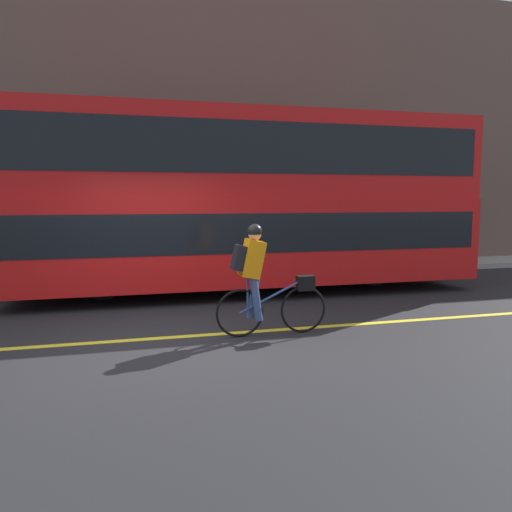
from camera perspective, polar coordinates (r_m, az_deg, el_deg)
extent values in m
plane|color=#232326|center=(7.39, -10.78, -9.37)|extent=(80.00, 80.00, 0.00)
cube|color=yellow|center=(7.46, -10.82, -9.19)|extent=(50.00, 0.14, 0.01)
cube|color=gray|center=(13.02, -12.64, -2.16)|extent=(60.00, 1.63, 0.14)
cube|color=brown|center=(13.98, -13.23, 14.77)|extent=(60.00, 0.30, 8.09)
cylinder|color=black|center=(11.90, 13.25, -1.07)|extent=(0.93, 0.30, 0.93)
cylinder|color=black|center=(10.52, -17.17, -2.18)|extent=(0.93, 0.30, 0.93)
cube|color=red|center=(10.74, -1.00, 1.95)|extent=(9.73, 2.48, 1.74)
cube|color=black|center=(10.73, -1.01, 3.06)|extent=(9.34, 2.50, 0.76)
cube|color=red|center=(10.74, -1.02, 11.25)|extent=(9.73, 2.38, 1.75)
cube|color=black|center=(10.75, -1.02, 11.72)|extent=(9.34, 2.40, 0.98)
torus|color=black|center=(7.58, 5.42, -6.09)|extent=(0.71, 0.04, 0.71)
torus|color=black|center=(7.31, -1.86, -6.55)|extent=(0.71, 0.04, 0.71)
cylinder|color=#2D4C8C|center=(7.38, 1.85, -4.60)|extent=(0.99, 0.03, 0.49)
cylinder|color=#2D4C8C|center=(7.28, -0.96, -4.49)|extent=(0.03, 0.03, 0.52)
cube|color=black|center=(7.52, 5.67, -3.08)|extent=(0.26, 0.16, 0.22)
cube|color=orange|center=(7.21, -0.45, -0.31)|extent=(0.37, 0.32, 0.58)
cube|color=black|center=(7.16, -2.00, -0.20)|extent=(0.21, 0.26, 0.38)
cylinder|color=#384C7A|center=(7.40, -0.32, -4.72)|extent=(0.22, 0.11, 0.64)
cylinder|color=#384C7A|center=(7.23, 0.04, -4.99)|extent=(0.20, 0.11, 0.64)
sphere|color=tan|center=(7.19, -0.14, 2.51)|extent=(0.19, 0.19, 0.19)
sphere|color=black|center=(7.19, -0.14, 2.85)|extent=(0.21, 0.21, 0.21)
cylinder|color=#194C23|center=(13.67, 4.98, 0.50)|extent=(0.49, 0.49, 0.86)
cylinder|color=#59595B|center=(13.10, -27.26, 3.17)|extent=(0.07, 0.07, 2.52)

